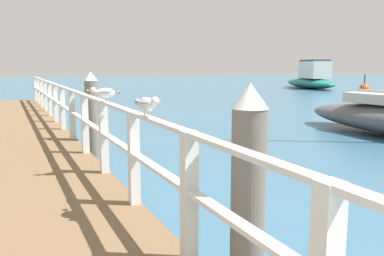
{
  "coord_description": "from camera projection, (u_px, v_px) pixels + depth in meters",
  "views": [
    {
      "loc": [
        -0.07,
        1.0,
        2.06
      ],
      "look_at": [
        2.87,
        7.41,
        0.98
      ],
      "focal_mm": 38.27,
      "sensor_mm": 36.0,
      "label": 1
    }
  ],
  "objects": [
    {
      "name": "channel_buoy",
      "position": [
        364.0,
        88.0,
        30.28
      ],
      "size": [
        0.7,
        0.7,
        1.4
      ],
      "color": "#E54C19",
      "rests_on": "ground_plane"
    },
    {
      "name": "seagull_background",
      "position": [
        105.0,
        92.0,
        5.99
      ],
      "size": [
        0.48,
        0.19,
        0.21
      ],
      "rotation": [
        0.0,
        0.0,
        1.5
      ],
      "color": "white",
      "rests_on": "pier_railing"
    },
    {
      "name": "dock_piling_far",
      "position": [
        92.0,
        115.0,
        9.02
      ],
      "size": [
        0.29,
        0.29,
        1.93
      ],
      "color": "#6B6056",
      "rests_on": "ground_plane"
    },
    {
      "name": "pier_railing",
      "position": [
        67.0,
        106.0,
        9.84
      ],
      "size": [
        0.12,
        20.86,
        1.12
      ],
      "color": "silver",
      "rests_on": "pier_deck"
    },
    {
      "name": "pier_deck",
      "position": [
        12.0,
        146.0,
        9.45
      ],
      "size": [
        2.71,
        22.34,
        0.41
      ],
      "primitive_type": "cube",
      "color": "brown",
      "rests_on": "ground_plane"
    },
    {
      "name": "boat_0",
      "position": [
        311.0,
        79.0,
        36.64
      ],
      "size": [
        4.67,
        8.39,
        2.55
      ],
      "rotation": [
        0.0,
        0.0,
        2.87
      ],
      "color": "#197266",
      "rests_on": "ground_plane"
    },
    {
      "name": "seagull_foreground",
      "position": [
        147.0,
        103.0,
        4.27
      ],
      "size": [
        0.21,
        0.48,
        0.21
      ],
      "rotation": [
        0.0,
        0.0,
        3.33
      ],
      "color": "white",
      "rests_on": "pier_railing"
    },
    {
      "name": "dock_piling_near",
      "position": [
        248.0,
        202.0,
        3.29
      ],
      "size": [
        0.29,
        0.29,
        1.93
      ],
      "color": "#6B6056",
      "rests_on": "ground_plane"
    }
  ]
}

